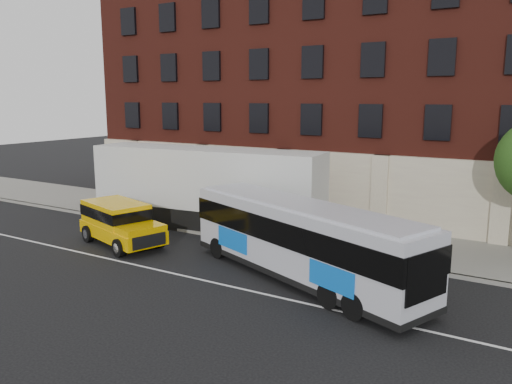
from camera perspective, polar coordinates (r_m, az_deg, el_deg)
The scene contains 9 objects.
ground at distance 21.85m, azimuth -11.88°, elevation -8.91°, with size 120.00×120.00×0.00m, color black.
sidewalk at distance 28.76m, azimuth 0.37°, elevation -3.78°, with size 60.00×6.00×0.15m, color gray.
kerb at distance 26.31m, azimuth -2.97°, elevation -5.16°, with size 60.00×0.25×0.15m, color gray.
lane_line at distance 22.20m, azimuth -10.99°, elevation -8.55°, with size 60.00×0.12×0.01m, color silver.
building at distance 34.92m, azimuth 7.13°, elevation 11.11°, with size 30.00×12.10×15.00m.
sign_pole at distance 31.53m, azimuth -15.77°, elevation -0.34°, with size 0.30×0.20×2.50m.
city_bus at distance 20.18m, azimuth 5.11°, elevation -5.19°, with size 11.58×6.58×3.15m.
yellow_suv at distance 26.12m, azimuth -15.07°, elevation -3.11°, with size 5.58×3.52×2.08m.
shipping_container at distance 28.27m, azimuth -5.71°, elevation 0.33°, with size 13.56×3.91×4.46m.
Camera 1 is at (14.17, -14.99, 7.21)m, focal length 35.69 mm.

